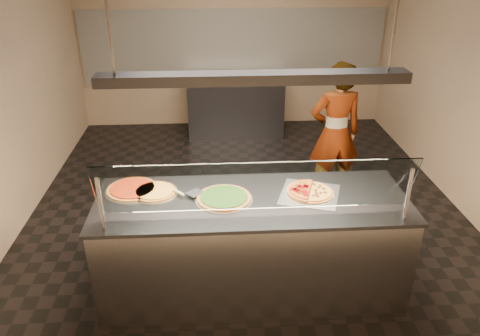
{
  "coord_description": "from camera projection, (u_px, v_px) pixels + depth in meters",
  "views": [
    {
      "loc": [
        -0.37,
        -4.68,
        2.85
      ],
      "look_at": [
        -0.14,
        -0.93,
        1.02
      ],
      "focal_mm": 35.0,
      "sensor_mm": 36.0,
      "label": 1
    }
  ],
  "objects": [
    {
      "name": "pizza_spinach",
      "position": [
        224.0,
        197.0,
        3.86
      ],
      "size": [
        0.48,
        0.48,
        0.03
      ],
      "color": "silver",
      "rests_on": "serving_counter"
    },
    {
      "name": "ground",
      "position": [
        247.0,
        212.0,
        5.48
      ],
      "size": [
        5.0,
        6.0,
        0.02
      ],
      "primitive_type": "cube",
      "color": "black",
      "rests_on": "ground"
    },
    {
      "name": "tile_band",
      "position": [
        234.0,
        47.0,
        7.58
      ],
      "size": [
        4.9,
        0.02,
        1.2
      ],
      "primitive_type": "cube",
      "color": "silver",
      "rests_on": "wall_back"
    },
    {
      "name": "pizza_cheese",
      "position": [
        155.0,
        191.0,
        3.96
      ],
      "size": [
        0.39,
        0.39,
        0.03
      ],
      "color": "silver",
      "rests_on": "serving_counter"
    },
    {
      "name": "wall_front",
      "position": [
        299.0,
        273.0,
        2.12
      ],
      "size": [
        5.0,
        0.02,
        3.0
      ],
      "primitive_type": "cube",
      "color": "tan",
      "rests_on": "ground"
    },
    {
      "name": "wall_back",
      "position": [
        233.0,
        34.0,
        7.52
      ],
      "size": [
        5.0,
        0.02,
        3.0
      ],
      "primitive_type": "cube",
      "color": "tan",
      "rests_on": "ground"
    },
    {
      "name": "prep_table",
      "position": [
        235.0,
        105.0,
        7.56
      ],
      "size": [
        1.54,
        0.74,
        0.93
      ],
      "color": "#39393E",
      "rests_on": "ground"
    },
    {
      "name": "worker",
      "position": [
        335.0,
        134.0,
        5.42
      ],
      "size": [
        0.65,
        0.46,
        1.68
      ],
      "primitive_type": "imported",
      "rotation": [
        0.0,
        0.0,
        3.24
      ],
      "color": "black",
      "rests_on": "ground"
    },
    {
      "name": "sneeze_guard",
      "position": [
        257.0,
        187.0,
        3.43
      ],
      "size": [
        2.36,
        0.18,
        0.54
      ],
      "color": "#B7B7BC",
      "rests_on": "serving_counter"
    },
    {
      "name": "perforated_tray",
      "position": [
        309.0,
        194.0,
        3.94
      ],
      "size": [
        0.6,
        0.6,
        0.01
      ],
      "color": "silver",
      "rests_on": "serving_counter"
    },
    {
      "name": "serving_counter",
      "position": [
        252.0,
        245.0,
        4.07
      ],
      "size": [
        2.6,
        0.94,
        0.93
      ],
      "color": "#B7B7BC",
      "rests_on": "ground"
    },
    {
      "name": "heat_lamp_housing",
      "position": [
        254.0,
        78.0,
        3.42
      ],
      "size": [
        2.3,
        0.18,
        0.08
      ],
      "primitive_type": "cube",
      "color": "#39393E",
      "rests_on": "ceiling"
    },
    {
      "name": "lamp_rod_left",
      "position": [
        106.0,
        0.0,
        3.12
      ],
      "size": [
        0.02,
        0.02,
        1.01
      ],
      "primitive_type": "cylinder",
      "color": "#B7B7BC",
      "rests_on": "ceiling"
    },
    {
      "name": "half_pizza_pepperoni",
      "position": [
        299.0,
        191.0,
        3.92
      ],
      "size": [
        0.31,
        0.43,
        0.05
      ],
      "color": "brown",
      "rests_on": "perforated_tray"
    },
    {
      "name": "half_pizza_sausage",
      "position": [
        321.0,
        191.0,
        3.93
      ],
      "size": [
        0.31,
        0.43,
        0.04
      ],
      "color": "brown",
      "rests_on": "perforated_tray"
    },
    {
      "name": "pizza_tomato",
      "position": [
        133.0,
        189.0,
        3.99
      ],
      "size": [
        0.46,
        0.46,
        0.03
      ],
      "color": "silver",
      "rests_on": "serving_counter"
    },
    {
      "name": "pizza_spatula",
      "position": [
        185.0,
        192.0,
        3.92
      ],
      "size": [
        0.28,
        0.17,
        0.02
      ],
      "color": "#B7B7BC",
      "rests_on": "pizza_spinach"
    }
  ]
}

